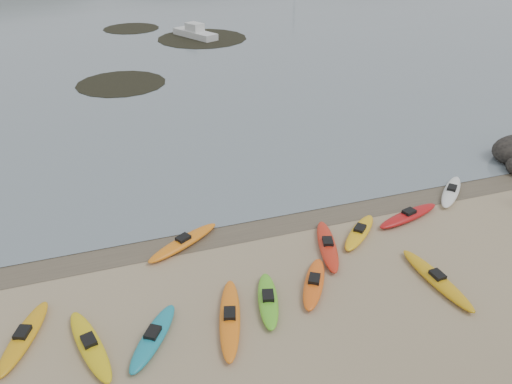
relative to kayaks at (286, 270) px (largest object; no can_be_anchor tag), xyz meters
name	(u,v)px	position (x,y,z in m)	size (l,w,h in m)	color
ground	(256,221)	(0.10, 3.85, -0.17)	(600.00, 600.00, 0.00)	tan
wet_sand	(258,225)	(0.10, 3.55, -0.17)	(60.00, 60.00, 0.00)	brown
kayaks	(286,270)	(0.00, 0.00, 0.00)	(21.57, 8.74, 0.34)	orange
kelp_mats	(167,46)	(1.91, 37.54, -0.14)	(17.99, 27.54, 0.04)	black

